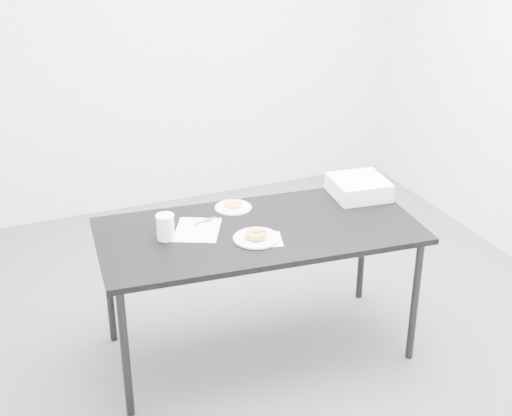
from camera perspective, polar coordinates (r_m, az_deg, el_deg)
name	(u,v)px	position (r m, az deg, el deg)	size (l,w,h in m)	color
floor	(258,330)	(4.27, 0.18, -9.76)	(4.00, 4.00, 0.00)	#545459
wall_back	(153,37)	(5.51, -8.21, 13.42)	(4.00, 0.02, 2.70)	white
table	(259,238)	(3.76, 0.23, -2.40)	(1.74, 0.94, 0.76)	black
scorecard	(198,230)	(3.72, -4.70, -1.74)	(0.22, 0.28, 0.00)	white
logo_patch	(208,220)	(3.82, -3.84, -0.96)	(0.05, 0.05, 0.00)	green
pen	(205,221)	(3.80, -4.09, -1.02)	(0.01, 0.01, 0.13)	#0B8179
napkin	(265,240)	(3.61, 0.74, -2.55)	(0.17, 0.17, 0.00)	white
plate_near	(257,238)	(3.61, 0.04, -2.43)	(0.24, 0.24, 0.01)	white
donut_near	(257,234)	(3.60, 0.04, -2.12)	(0.11, 0.11, 0.04)	gold
plate_far	(233,207)	(3.95, -1.84, 0.04)	(0.20, 0.20, 0.01)	white
donut_far	(233,204)	(3.95, -1.84, 0.29)	(0.10, 0.10, 0.03)	gold
coffee_cup	(165,227)	(3.62, -7.26, -1.51)	(0.09, 0.09, 0.13)	white
cup_lid	(231,208)	(3.94, -1.99, -0.01)	(0.10, 0.10, 0.01)	white
bakery_box	(359,187)	(4.13, 8.23, 1.66)	(0.30, 0.30, 0.10)	white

